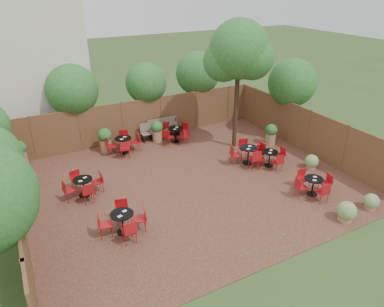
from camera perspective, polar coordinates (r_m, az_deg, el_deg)
ground at (r=13.85m, az=-0.26°, el=-4.81°), size 80.00×80.00×0.00m
courtyard_paving at (r=13.84m, az=-0.26°, el=-4.78°), size 12.00×10.00×0.02m
fence_back at (r=17.56m, az=-7.93°, el=5.51°), size 12.00×0.08×2.00m
fence_left at (r=12.17m, az=-26.33°, el=-7.14°), size 0.08×10.00×2.00m
fence_right at (r=16.75m, az=18.23°, el=3.36°), size 0.08×10.00×2.00m
neighbour_building at (r=18.79m, az=-25.34°, el=14.21°), size 5.00×4.00×8.00m
overhang_foliage at (r=14.03m, az=-10.98°, el=7.28°), size 15.82×10.82×2.73m
courtyard_tree at (r=15.65m, az=7.59°, el=15.65°), size 2.72×2.62×5.77m
park_bench_left at (r=17.56m, az=-6.14°, el=3.73°), size 1.41×0.51×0.86m
park_bench_right at (r=17.73m, az=-4.57°, el=4.21°), size 1.56×0.51×0.96m
bistro_tables at (r=14.33m, az=-0.42°, el=-1.70°), size 8.85×8.11×0.85m
planters at (r=16.35m, az=-9.54°, el=2.28°), size 11.31×3.89×1.14m
low_shrubs at (r=13.81m, az=22.72°, el=-5.63°), size 2.23×3.77×0.68m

